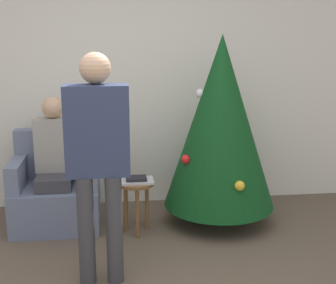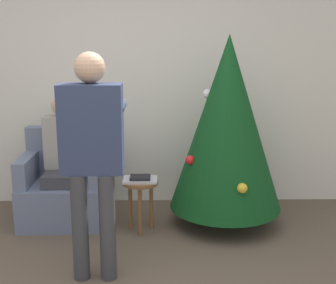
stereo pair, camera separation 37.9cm
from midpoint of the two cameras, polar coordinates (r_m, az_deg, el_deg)
wall_back at (r=4.88m, az=-2.37°, el=8.00°), size 8.00×0.06×2.70m
christmas_tree at (r=4.34m, az=9.72°, el=2.21°), size 1.05×1.05×1.79m
armchair at (r=4.62m, az=-10.13°, el=-5.61°), size 0.79×0.66×0.89m
person_seated at (r=4.50m, az=-10.35°, el=-1.57°), size 0.36×0.46×1.22m
person_standing at (r=3.34m, az=-6.08°, el=-0.55°), size 0.46×0.57×1.67m
side_stool at (r=4.27m, az=-0.84°, el=-6.11°), size 0.32×0.32×0.48m
laptop at (r=4.23m, az=-0.85°, el=-4.67°), size 0.31×0.22×0.02m
book at (r=4.23m, az=-0.85°, el=-4.38°), size 0.18×0.15×0.02m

